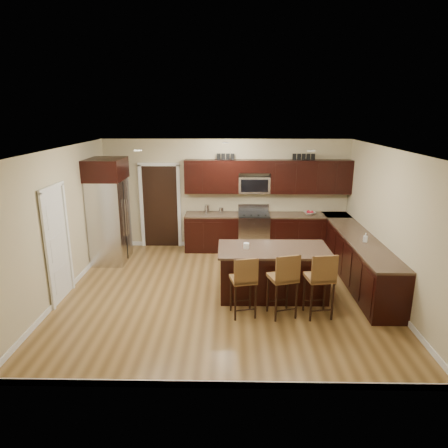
{
  "coord_description": "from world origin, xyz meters",
  "views": [
    {
      "loc": [
        0.13,
        -6.98,
        3.33
      ],
      "look_at": [
        -0.01,
        0.4,
        1.24
      ],
      "focal_mm": 32.0,
      "sensor_mm": 36.0,
      "label": 1
    }
  ],
  "objects_px": {
    "range": "(254,232)",
    "refrigerator": "(109,210)",
    "stool_right": "(321,278)",
    "stool_left": "(244,280)",
    "island": "(273,273)",
    "stool_mid": "(284,278)"
  },
  "relations": [
    {
      "from": "island",
      "to": "stool_right",
      "type": "bearing_deg",
      "value": -51.18
    },
    {
      "from": "stool_mid",
      "to": "refrigerator",
      "type": "xyz_separation_m",
      "value": [
        -3.62,
        2.58,
        0.5
      ]
    },
    {
      "from": "stool_mid",
      "to": "island",
      "type": "bearing_deg",
      "value": 79.59
    },
    {
      "from": "refrigerator",
      "to": "stool_right",
      "type": "bearing_deg",
      "value": -31.44
    },
    {
      "from": "stool_mid",
      "to": "refrigerator",
      "type": "relative_size",
      "value": 0.48
    },
    {
      "from": "island",
      "to": "stool_left",
      "type": "height_order",
      "value": "stool_left"
    },
    {
      "from": "stool_left",
      "to": "refrigerator",
      "type": "bearing_deg",
      "value": 126.38
    },
    {
      "from": "island",
      "to": "stool_left",
      "type": "bearing_deg",
      "value": -124.14
    },
    {
      "from": "stool_mid",
      "to": "stool_right",
      "type": "xyz_separation_m",
      "value": [
        0.6,
        -0.0,
        0.01
      ]
    },
    {
      "from": "island",
      "to": "stool_left",
      "type": "xyz_separation_m",
      "value": [
        -0.56,
        -0.84,
        0.24
      ]
    },
    {
      "from": "range",
      "to": "island",
      "type": "distance_m",
      "value": 2.54
    },
    {
      "from": "island",
      "to": "refrigerator",
      "type": "distance_m",
      "value": 4.0
    },
    {
      "from": "stool_right",
      "to": "stool_mid",
      "type": "bearing_deg",
      "value": 171.6
    },
    {
      "from": "range",
      "to": "refrigerator",
      "type": "xyz_separation_m",
      "value": [
        -3.3,
        -0.79,
        0.73
      ]
    },
    {
      "from": "stool_right",
      "to": "refrigerator",
      "type": "xyz_separation_m",
      "value": [
        -4.22,
        2.58,
        0.49
      ]
    },
    {
      "from": "island",
      "to": "stool_mid",
      "type": "relative_size",
      "value": 1.8
    },
    {
      "from": "stool_left",
      "to": "stool_right",
      "type": "height_order",
      "value": "stool_right"
    },
    {
      "from": "stool_left",
      "to": "refrigerator",
      "type": "distance_m",
      "value": 3.96
    },
    {
      "from": "stool_right",
      "to": "refrigerator",
      "type": "bearing_deg",
      "value": 140.43
    },
    {
      "from": "island",
      "to": "stool_mid",
      "type": "xyz_separation_m",
      "value": [
        0.1,
        -0.84,
        0.27
      ]
    },
    {
      "from": "range",
      "to": "refrigerator",
      "type": "height_order",
      "value": "refrigerator"
    },
    {
      "from": "range",
      "to": "island",
      "type": "bearing_deg",
      "value": -84.87
    }
  ]
}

